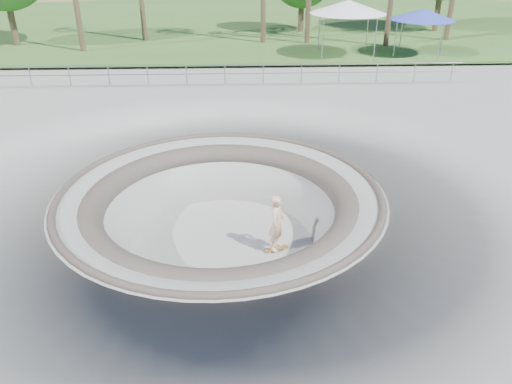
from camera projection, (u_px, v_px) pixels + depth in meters
ground at (220, 193)px, 15.64m from camera, size 180.00×180.00×0.00m
skate_bowl at (222, 242)px, 16.49m from camera, size 14.00×14.00×4.10m
grass_strip at (229, 18)px, 45.65m from camera, size 180.00×36.00×0.12m
distant_hills at (258, 47)px, 69.65m from camera, size 103.20×45.00×28.60m
safety_railing at (225, 74)px, 25.95m from camera, size 25.00×0.06×1.03m
skateboard at (276, 249)px, 16.15m from camera, size 0.81×0.46×0.08m
skater at (277, 223)px, 15.70m from camera, size 0.70×0.82×1.90m
canopy_white at (348, 7)px, 30.37m from camera, size 6.58×6.58×3.34m
canopy_blue at (423, 15)px, 30.75m from camera, size 5.04×5.04×2.81m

